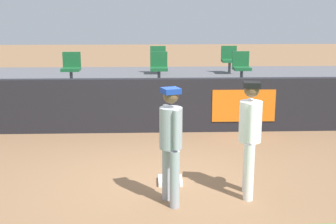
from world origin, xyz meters
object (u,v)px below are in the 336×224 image
at_px(first_base, 170,181).
at_px(seat_front_center, 159,66).
at_px(seat_back_right, 229,58).
at_px(seat_front_left, 71,66).
at_px(player_runner_visitor, 171,138).
at_px(player_fielder_home, 250,131).
at_px(seat_front_right, 241,66).
at_px(seat_back_center, 158,58).

relative_size(first_base, seat_front_center, 0.48).
distance_m(seat_back_right, seat_front_left, 4.84).
bearing_deg(player_runner_visitor, player_fielder_home, 81.79).
relative_size(first_base, player_runner_visitor, 0.23).
xyz_separation_m(first_base, seat_back_right, (2.09, 6.51, 1.36)).
bearing_deg(seat_front_right, player_fielder_home, -99.67).
distance_m(seat_front_left, seat_front_center, 2.30).
bearing_deg(seat_front_right, first_base, -114.00).
height_order(player_fielder_home, seat_front_center, player_fielder_home).
bearing_deg(player_runner_visitor, seat_back_right, 144.64).
height_order(player_fielder_home, seat_front_left, player_fielder_home).
bearing_deg(seat_front_right, seat_back_center, 140.58).
relative_size(player_runner_visitor, seat_front_center, 2.11).
height_order(first_base, seat_front_left, seat_front_left).
height_order(first_base, seat_front_right, seat_front_right).
xyz_separation_m(seat_back_right, seat_front_right, (0.01, -1.80, -0.00)).
bearing_deg(player_fielder_home, player_runner_visitor, -69.99).
distance_m(first_base, seat_front_right, 5.33).
xyz_separation_m(seat_back_right, seat_front_left, (-4.49, -1.80, -0.00)).
height_order(seat_back_right, seat_front_left, same).
xyz_separation_m(seat_front_left, seat_back_center, (2.31, 1.80, 0.00)).
xyz_separation_m(player_runner_visitor, seat_back_right, (2.11, 7.31, 0.37)).
bearing_deg(player_runner_visitor, first_base, 158.82).
distance_m(seat_front_right, seat_front_center, 2.20).
distance_m(first_base, seat_front_center, 4.90).
bearing_deg(player_fielder_home, seat_front_left, -136.69).
relative_size(first_base, seat_back_center, 0.48).
xyz_separation_m(first_base, player_fielder_home, (1.20, -0.56, 1.01)).
bearing_deg(seat_front_center, seat_front_right, -0.00).
distance_m(first_base, seat_back_right, 6.97).
height_order(seat_front_left, seat_front_right, same).
xyz_separation_m(seat_back_right, seat_back_center, (-2.18, -0.00, -0.00)).
bearing_deg(seat_back_right, player_fielder_home, -97.16).
bearing_deg(first_base, seat_front_center, 91.22).
height_order(first_base, player_fielder_home, player_fielder_home).
bearing_deg(player_runner_visitor, seat_front_left, -175.92).
distance_m(first_base, seat_front_left, 5.46).
bearing_deg(seat_front_left, seat_front_right, -0.00).
height_order(seat_front_right, seat_back_center, same).
relative_size(seat_front_center, seat_back_center, 1.00).
relative_size(seat_front_right, seat_back_center, 1.00).
relative_size(first_base, seat_back_right, 0.48).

